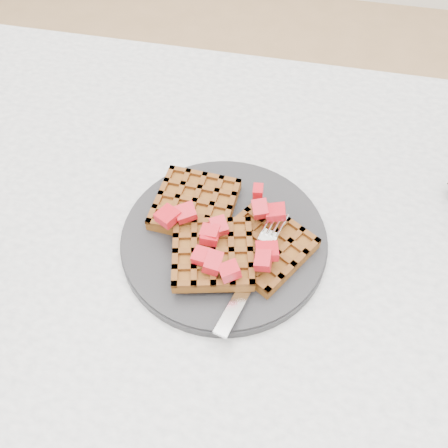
# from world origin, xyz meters

# --- Properties ---
(ground) EXTENTS (4.00, 4.00, 0.00)m
(ground) POSITION_xyz_m (0.00, 0.00, 0.00)
(ground) COLOR tan
(ground) RESTS_ON ground
(table) EXTENTS (1.20, 0.80, 0.75)m
(table) POSITION_xyz_m (0.00, 0.00, 0.64)
(table) COLOR silver
(table) RESTS_ON ground
(plate) EXTENTS (0.26, 0.26, 0.02)m
(plate) POSITION_xyz_m (-0.05, 0.01, 0.76)
(plate) COLOR black
(plate) RESTS_ON table
(waffles) EXTENTS (0.21, 0.18, 0.03)m
(waffles) POSITION_xyz_m (-0.05, 0.00, 0.78)
(waffles) COLOR brown
(waffles) RESTS_ON plate
(strawberry_pile) EXTENTS (0.15, 0.15, 0.02)m
(strawberry_pile) POSITION_xyz_m (-0.05, 0.01, 0.80)
(strawberry_pile) COLOR #9C000E
(strawberry_pile) RESTS_ON waffles
(fork) EXTENTS (0.07, 0.18, 0.02)m
(fork) POSITION_xyz_m (-0.01, -0.04, 0.77)
(fork) COLOR silver
(fork) RESTS_ON plate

